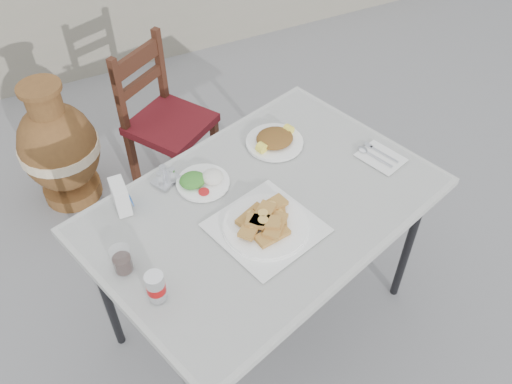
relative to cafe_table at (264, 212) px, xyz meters
name	(u,v)px	position (x,y,z in m)	size (l,w,h in m)	color
ground	(260,324)	(-0.03, -0.04, -0.72)	(80.00, 80.00, 0.00)	slate
cafe_table	(264,212)	(0.00, 0.00, 0.00)	(1.48, 1.21, 0.78)	black
pide_plate	(266,222)	(-0.05, -0.11, 0.09)	(0.42, 0.42, 0.07)	white
salad_rice_plate	(202,180)	(-0.17, 0.19, 0.07)	(0.20, 0.20, 0.05)	white
salad_chopped_plate	(275,140)	(0.19, 0.28, 0.07)	(0.24, 0.24, 0.05)	white
soda_can	(156,287)	(-0.49, -0.22, 0.11)	(0.06, 0.06, 0.11)	silver
cola_glass	(122,261)	(-0.55, -0.07, 0.10)	(0.07, 0.07, 0.10)	white
napkin_holder	(120,197)	(-0.48, 0.20, 0.11)	(0.07, 0.10, 0.12)	white
condiment_caddy	(165,177)	(-0.29, 0.26, 0.08)	(0.12, 0.11, 0.07)	silver
cutlery_napkin	(378,156)	(0.52, 0.03, 0.06)	(0.18, 0.21, 0.01)	white
chair	(165,120)	(-0.06, 1.05, -0.28)	(0.53, 0.53, 0.86)	black
terracotta_urn	(59,148)	(-0.61, 1.20, -0.38)	(0.42, 0.42, 0.74)	brown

